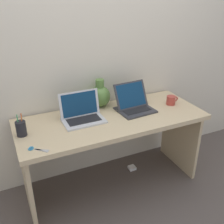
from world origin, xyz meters
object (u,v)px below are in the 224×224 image
laptop_left (82,113)px  pen_cup (21,128)px  coffee_mug (171,100)px  green_vase (100,95)px  power_brick (132,168)px  laptop_right (133,103)px  scissors (35,149)px

laptop_left → pen_cup: size_ratio=1.91×
coffee_mug → pen_cup: pen_cup is taller
laptop_left → pen_cup: (-0.49, -0.06, -0.00)m
green_vase → power_brick: 0.86m
laptop_left → coffee_mug: size_ratio=2.86×
laptop_right → laptop_left: bearing=179.2°
green_vase → coffee_mug: (0.61, -0.25, -0.06)m
green_vase → scissors: (-0.68, -0.48, -0.10)m
green_vase → scissors: 0.84m
laptop_left → laptop_right: size_ratio=1.04×
laptop_right → coffee_mug: size_ratio=2.74×
scissors → coffee_mug: bearing=10.1°
laptop_right → pen_cup: 0.97m
green_vase → power_brick: bearing=-27.3°
power_brick → laptop_left: bearing=-175.3°
laptop_right → coffee_mug: 0.38m
coffee_mug → green_vase: bearing=158.1°
power_brick → green_vase: bearing=152.7°
coffee_mug → laptop_left: bearing=176.1°
scissors → laptop_right: bearing=17.0°
laptop_right → coffee_mug: (0.37, -0.05, -0.02)m
laptop_left → coffee_mug: 0.86m
laptop_left → green_vase: size_ratio=1.33×
laptop_right → scissors: 0.96m
green_vase → coffee_mug: bearing=-21.9°
power_brick → scissors: bearing=-161.0°
coffee_mug → pen_cup: (-1.34, 0.00, 0.02)m
scissors → power_brick: scissors is taller
coffee_mug → pen_cup: 1.34m
green_vase → laptop_left: bearing=-142.1°
pen_cup → scissors: size_ratio=1.35×
pen_cup → power_brick: (1.01, 0.10, -0.76)m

